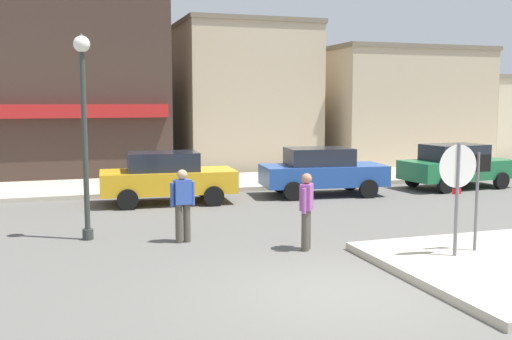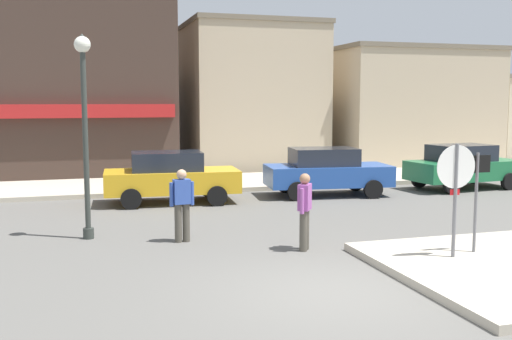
# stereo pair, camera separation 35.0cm
# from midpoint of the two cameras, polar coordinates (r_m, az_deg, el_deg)

# --- Properties ---
(ground_plane) EXTENTS (160.00, 160.00, 0.00)m
(ground_plane) POSITION_cam_midpoint_polar(r_m,az_deg,el_deg) (10.02, 7.23, -11.43)
(ground_plane) COLOR #5B5954
(kerb_far) EXTENTS (80.00, 4.00, 0.15)m
(kerb_far) POSITION_cam_midpoint_polar(r_m,az_deg,el_deg) (21.94, -7.11, -1.32)
(kerb_far) COLOR #B7AD99
(kerb_far) RESTS_ON ground
(stop_sign) EXTENTS (0.82, 0.07, 2.30)m
(stop_sign) POSITION_cam_midpoint_polar(r_m,az_deg,el_deg) (11.86, 17.81, -1.35)
(stop_sign) COLOR slate
(stop_sign) RESTS_ON ground
(one_way_sign) EXTENTS (0.60, 0.06, 2.10)m
(one_way_sign) POSITION_cam_midpoint_polar(r_m,az_deg,el_deg) (12.43, 19.54, -1.92)
(one_way_sign) COLOR slate
(one_way_sign) RESTS_ON ground
(lamp_post) EXTENTS (0.36, 0.36, 4.54)m
(lamp_post) POSITION_cam_midpoint_polar(r_m,az_deg,el_deg) (13.70, -16.80, 5.78)
(lamp_post) COLOR #333833
(lamp_post) RESTS_ON ground
(parked_car_nearest) EXTENTS (4.11, 2.08, 1.56)m
(parked_car_nearest) POSITION_cam_midpoint_polar(r_m,az_deg,el_deg) (18.25, -9.03, -0.63)
(parked_car_nearest) COLOR gold
(parked_car_nearest) RESTS_ON ground
(parked_car_second) EXTENTS (4.17, 2.22, 1.56)m
(parked_car_second) POSITION_cam_midpoint_polar(r_m,az_deg,el_deg) (19.64, 5.81, -0.07)
(parked_car_second) COLOR #234C9E
(parked_car_second) RESTS_ON ground
(parked_car_third) EXTENTS (4.15, 2.18, 1.56)m
(parked_car_third) POSITION_cam_midpoint_polar(r_m,az_deg,el_deg) (22.26, 18.11, 0.42)
(parked_car_third) COLOR #1E6B3D
(parked_car_third) RESTS_ON ground
(pedestrian_crossing_near) EXTENTS (0.39, 0.50, 1.61)m
(pedestrian_crossing_near) POSITION_cam_midpoint_polar(r_m,az_deg,el_deg) (12.43, 4.01, -3.71)
(pedestrian_crossing_near) COLOR #4C473D
(pedestrian_crossing_near) RESTS_ON ground
(pedestrian_crossing_far) EXTENTS (0.56, 0.25, 1.61)m
(pedestrian_crossing_far) POSITION_cam_midpoint_polar(r_m,az_deg,el_deg) (13.18, -7.76, -3.17)
(pedestrian_crossing_far) COLOR #4C473D
(pedestrian_crossing_far) RESTS_ON ground
(building_corner_shop) EXTENTS (9.01, 8.01, 7.77)m
(building_corner_shop) POSITION_cam_midpoint_polar(r_m,az_deg,el_deg) (27.11, -19.03, 7.97)
(building_corner_shop) COLOR #3D2D26
(building_corner_shop) RESTS_ON ground
(building_storefront_left_near) EXTENTS (5.97, 6.84, 6.58)m
(building_storefront_left_near) POSITION_cam_midpoint_polar(r_m,az_deg,el_deg) (28.43, -2.01, 7.05)
(building_storefront_left_near) COLOR tan
(building_storefront_left_near) RESTS_ON ground
(building_storefront_left_mid) EXTENTS (7.70, 6.92, 5.57)m
(building_storefront_left_mid) POSITION_cam_midpoint_polar(r_m,az_deg,el_deg) (30.77, 12.22, 5.94)
(building_storefront_left_mid) COLOR tan
(building_storefront_left_mid) RESTS_ON ground
(building_storefront_right_near) EXTENTS (6.28, 6.78, 4.36)m
(building_storefront_right_near) POSITION_cam_midpoint_polar(r_m,az_deg,el_deg) (35.88, 22.13, 4.71)
(building_storefront_right_near) COLOR beige
(building_storefront_right_near) RESTS_ON ground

